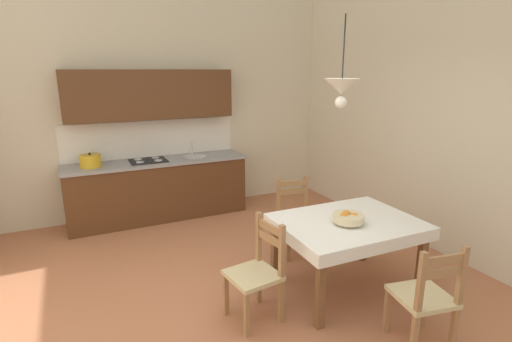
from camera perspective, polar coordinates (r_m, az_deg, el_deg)
ground_plane at (r=3.90m, az=-0.87°, el=-20.48°), size 5.86×6.75×0.10m
wall_back at (r=6.17m, az=-13.61°, el=12.78°), size 5.86×0.12×4.06m
wall_right at (r=4.96m, az=29.11°, el=10.99°), size 0.12×6.75×4.06m
kitchen_cabinetry at (r=5.95m, az=-14.50°, el=1.22°), size 2.62×0.63×2.20m
dining_table at (r=4.01m, az=13.30°, el=-8.69°), size 1.38×1.07×0.75m
dining_chair_camera_side at (r=3.50m, az=23.73°, el=-16.75°), size 0.49×0.49×0.93m
dining_chair_kitchen_side at (r=4.78m, az=5.90°, el=-6.88°), size 0.48×0.48×0.93m
dining_chair_tv_side at (r=3.56m, az=0.12°, el=-14.78°), size 0.47×0.47×0.93m
fruit_bowl at (r=3.86m, az=13.44°, el=-6.74°), size 0.30×0.30×0.12m
pendant_lamp at (r=3.62m, az=12.53°, el=11.91°), size 0.32×0.32×0.80m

